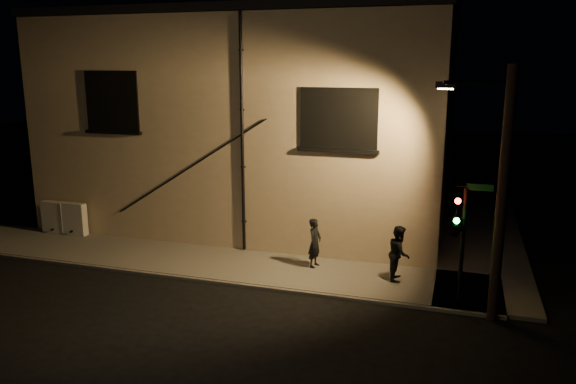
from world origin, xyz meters
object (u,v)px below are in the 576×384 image
(pedestrian_b, at_px, (399,253))
(traffic_signal, at_px, (456,224))
(pedestrian_a, at_px, (315,243))
(streetlamp_pole, at_px, (498,188))
(utility_cabinet, at_px, (64,218))

(pedestrian_b, bearing_deg, traffic_signal, -130.80)
(pedestrian_a, relative_size, traffic_signal, 0.48)
(traffic_signal, relative_size, streetlamp_pole, 0.51)
(utility_cabinet, xyz_separation_m, traffic_signal, (14.92, -2.29, 1.68))
(pedestrian_b, height_order, streetlamp_pole, streetlamp_pole)
(utility_cabinet, distance_m, pedestrian_a, 10.49)
(pedestrian_b, distance_m, traffic_signal, 2.55)
(pedestrian_a, distance_m, pedestrian_b, 2.83)
(pedestrian_b, distance_m, streetlamp_pole, 4.12)
(pedestrian_b, bearing_deg, utility_cabinet, 83.46)
(pedestrian_a, height_order, streetlamp_pole, streetlamp_pole)
(pedestrian_a, distance_m, traffic_signal, 4.97)
(streetlamp_pole, bearing_deg, traffic_signal, 152.90)
(traffic_signal, bearing_deg, pedestrian_a, 159.70)
(pedestrian_a, xyz_separation_m, pedestrian_b, (2.81, -0.34, 0.04))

